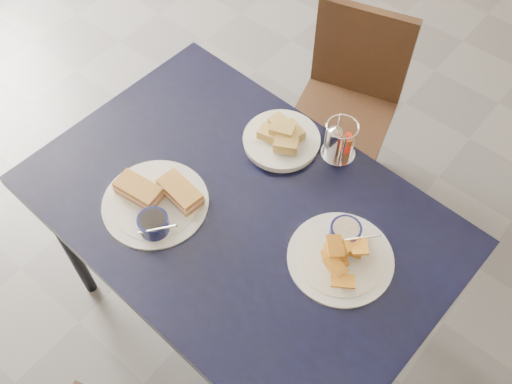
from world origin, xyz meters
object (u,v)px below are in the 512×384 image
Objects in this scene: chair_far at (354,95)px; plantain_plate at (342,250)px; dining_table at (240,219)px; condiment_caddy at (339,141)px; sandwich_plate at (157,201)px; bread_basket at (282,138)px.

plantain_plate is (0.44, -0.79, 0.29)m from chair_far.
dining_table is 0.39m from condiment_caddy.
bread_basket is at bearing 72.54° from sandwich_plate.
plantain_plate is 0.37m from condiment_caddy.
sandwich_plate is (-0.07, -1.01, 0.30)m from chair_far.
condiment_caddy is at bearing 27.04° from bread_basket.
bread_basket is at bearing 151.42° from plantain_plate.
dining_table is 5.32× the size of bread_basket.
plantain_plate is 1.23× the size of bread_basket.
condiment_caddy is (0.30, 0.51, 0.03)m from sandwich_plate.
condiment_caddy is (-0.22, 0.29, 0.04)m from plantain_plate.
bread_basket is 1.80× the size of condiment_caddy.
condiment_caddy is at bearing 74.48° from dining_table.
chair_far is 6.09× the size of condiment_caddy.
dining_table is 1.57× the size of chair_far.
plantain_plate reaches higher than chair_far.
bread_basket reaches higher than dining_table.
condiment_caddy is at bearing 127.28° from plantain_plate.
plantain_plate is at bearing -52.72° from condiment_caddy.
sandwich_plate is at bearing -94.22° from chair_far.
dining_table is 0.89m from chair_far.
dining_table is at bearing -81.92° from chair_far.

